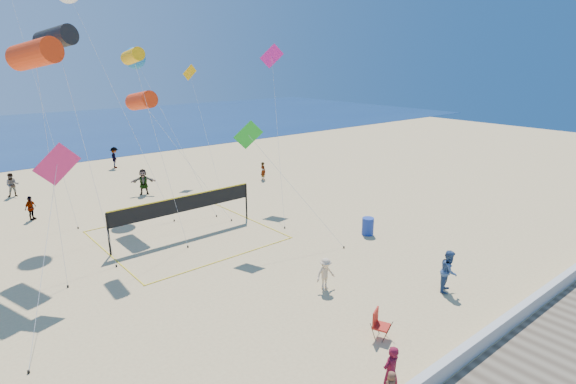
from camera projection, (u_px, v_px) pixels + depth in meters
ground at (345, 348)px, 15.56m from camera, size 120.00×120.00×0.00m
ocean at (19, 133)px, 61.72m from camera, size 140.00×50.00×0.03m
woman at (391, 372)px, 13.09m from camera, size 0.62×0.41×1.68m
bystander_a at (449, 271)px, 19.16m from camera, size 1.11×1.01×1.86m
bystander_b at (325, 274)px, 19.37m from camera, size 0.98×0.63×1.44m
far_person_0 at (31, 208)px, 27.85m from camera, size 0.93×0.87×1.53m
far_person_1 at (143, 182)px, 33.16m from camera, size 1.84×1.26×1.91m
far_person_2 at (263, 171)px, 37.32m from camera, size 0.38×0.56×1.50m
far_person_3 at (12, 185)px, 32.59m from camera, size 1.01×0.88×1.76m
far_person_4 at (115, 158)px, 41.37m from camera, size 1.14×1.43×1.94m
camp_chair at (379, 322)px, 15.97m from camera, size 0.75×0.86×1.20m
trash_barrel at (368, 226)px, 25.56m from camera, size 0.84×0.84×1.00m
volleyball_net at (184, 209)px, 25.17m from camera, size 8.91×8.77×2.33m
kite_0 at (35, 54)px, 20.23m from camera, size 2.13×5.34×10.61m
kite_1 at (56, 38)px, 22.22m from camera, size 1.82×6.26×11.29m
kite_2 at (133, 56)px, 22.53m from camera, size 1.40×3.53×10.23m
kite_3 at (56, 171)px, 18.44m from camera, size 3.79×5.78×6.36m
kite_4 at (254, 141)px, 23.31m from camera, size 3.87×4.57×6.64m
kite_5 at (272, 65)px, 30.91m from camera, size 4.89×6.99×10.71m
kite_7 at (135, 58)px, 29.52m from camera, size 2.78×7.30×10.41m
kite_9 at (192, 82)px, 36.43m from camera, size 2.29×7.14×9.30m
kite_10 at (141, 101)px, 26.64m from camera, size 4.13×5.23×7.93m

